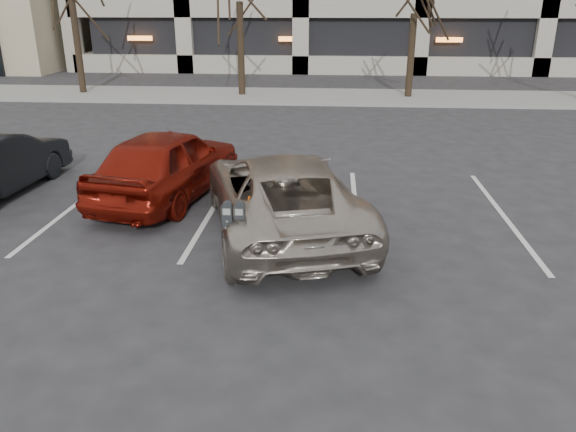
% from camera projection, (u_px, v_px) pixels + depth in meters
% --- Properties ---
extents(ground, '(140.00, 140.00, 0.00)m').
position_uv_depth(ground, '(272.00, 259.00, 8.87)').
color(ground, '#28282B').
rests_on(ground, ground).
extents(sidewalk, '(80.00, 4.00, 0.12)m').
position_uv_depth(sidewalk, '(312.00, 96.00, 23.75)').
color(sidewalk, gray).
rests_on(sidewalk, ground).
extents(stall_lines, '(16.90, 5.20, 0.00)m').
position_uv_depth(stall_lines, '(214.00, 207.00, 11.12)').
color(stall_lines, silver).
rests_on(stall_lines, ground).
extents(parking_meter, '(0.32, 0.13, 1.25)m').
position_uv_depth(parking_meter, '(234.00, 224.00, 7.72)').
color(parking_meter, black).
rests_on(parking_meter, ground).
extents(suv_silver, '(3.56, 5.47, 1.41)m').
position_uv_depth(suv_silver, '(282.00, 194.00, 9.73)').
color(suv_silver, '#B3A798').
rests_on(suv_silver, ground).
extents(car_red, '(2.54, 4.56, 1.47)m').
position_uv_depth(car_red, '(168.00, 163.00, 11.44)').
color(car_red, maroon).
rests_on(car_red, ground).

